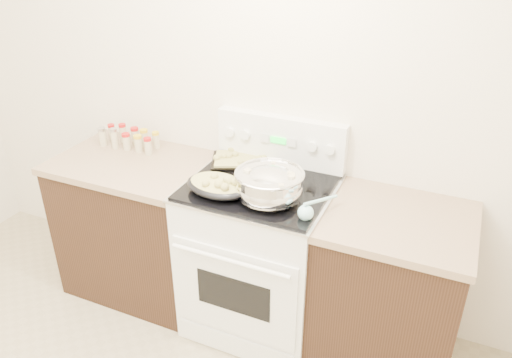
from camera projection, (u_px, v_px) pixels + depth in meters
The scene contains 9 objects.
counter_left at pixel (141, 225), 3.18m from camera, with size 0.93×0.67×0.92m.
counter_right at pixel (387, 291), 2.62m from camera, with size 0.73×0.67×0.92m.
kitchen_range at pixel (260, 253), 2.87m from camera, with size 0.78×0.73×1.22m.
mixing_bowl at pixel (269, 186), 2.47m from camera, with size 0.45×0.45×0.20m.
roasting_pan at pixel (218, 185), 2.55m from camera, with size 0.38×0.29×0.11m.
baking_sheet at pixel (243, 160), 2.87m from camera, with size 0.43×0.37×0.06m.
wooden_spoon at pixel (242, 184), 2.63m from camera, with size 0.15×0.24×0.04m.
blue_ladle at pixel (308, 211), 2.35m from camera, with size 0.13×0.26×0.10m.
spice_jars at pixel (130, 138), 3.11m from camera, with size 0.39×0.15×0.13m.
Camera 1 is at (1.28, -0.71, 2.21)m, focal length 35.00 mm.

